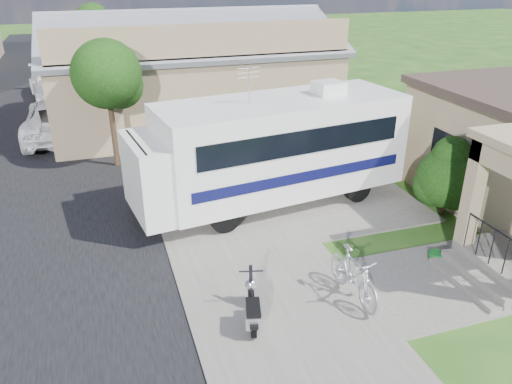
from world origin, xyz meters
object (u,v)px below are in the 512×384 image
object	(u,v)px
motorhome	(272,147)
pickup_truck	(60,117)
scooter	(252,307)
shrub	(448,175)
bicycle	(353,278)
garden_hose	(436,256)
van	(54,84)

from	to	relation	value
motorhome	pickup_truck	bearing A→B (deg)	117.56
scooter	shrub	bearing A→B (deg)	38.49
pickup_truck	bicycle	bearing A→B (deg)	115.67
shrub	garden_hose	world-z (taller)	shrub
motorhome	van	distance (m)	17.36
van	garden_hose	distance (m)	22.56
scooter	garden_hose	xyz separation A→B (m)	(5.19, 0.96, -0.36)
shrub	garden_hose	xyz separation A→B (m)	(-1.79, -2.16, -1.16)
scooter	garden_hose	world-z (taller)	scooter
shrub	bicycle	size ratio (longest dim) A/B	1.26
pickup_truck	garden_hose	bearing A→B (deg)	125.94
bicycle	pickup_truck	world-z (taller)	pickup_truck
shrub	van	xyz separation A→B (m)	(-11.61, 18.14, -0.44)
motorhome	shrub	size ratio (longest dim) A/B	3.53
scooter	van	bearing A→B (deg)	116.71
shrub	bicycle	world-z (taller)	shrub
bicycle	van	bearing A→B (deg)	104.03
van	motorhome	bearing A→B (deg)	-75.75
bicycle	van	size ratio (longest dim) A/B	0.35
shrub	pickup_truck	world-z (taller)	shrub
pickup_truck	motorhome	bearing A→B (deg)	126.75
shrub	van	bearing A→B (deg)	122.62
motorhome	van	bearing A→B (deg)	105.67
bicycle	pickup_truck	xyz separation A→B (m)	(-6.47, 14.24, 0.25)
motorhome	scooter	size ratio (longest dim) A/B	5.85
pickup_truck	van	world-z (taller)	pickup_truck
scooter	bicycle	bearing A→B (deg)	17.76
motorhome	shrub	world-z (taller)	motorhome
bicycle	garden_hose	size ratio (longest dim) A/B	5.11
motorhome	scooter	xyz separation A→B (m)	(-2.32, -5.39, -1.38)
motorhome	bicycle	bearing A→B (deg)	-97.38
motorhome	pickup_truck	distance (m)	11.09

